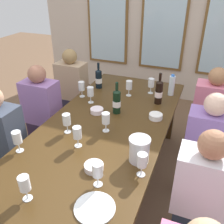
# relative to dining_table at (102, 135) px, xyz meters

# --- Properties ---
(ground_plane) EXTENTS (12.00, 12.00, 0.00)m
(ground_plane) POSITION_rel_dining_table_xyz_m (0.00, 0.00, -0.68)
(ground_plane) COLOR brown
(back_wall_with_windows) EXTENTS (4.27, 0.10, 2.90)m
(back_wall_with_windows) POSITION_rel_dining_table_xyz_m (0.00, 2.45, 0.77)
(back_wall_with_windows) COLOR beige
(back_wall_with_windows) RESTS_ON ground
(dining_table) EXTENTS (1.07, 2.54, 0.74)m
(dining_table) POSITION_rel_dining_table_xyz_m (0.00, 0.00, 0.00)
(dining_table) COLOR #432D14
(dining_table) RESTS_ON ground
(white_plate_0) EXTENTS (0.24, 0.24, 0.01)m
(white_plate_0) POSITION_rel_dining_table_xyz_m (0.30, -0.79, 0.07)
(white_plate_0) COLOR white
(white_plate_0) RESTS_ON dining_table
(metal_pitcher) EXTENTS (0.16, 0.16, 0.19)m
(metal_pitcher) POSITION_rel_dining_table_xyz_m (0.41, -0.28, 0.16)
(metal_pitcher) COLOR silver
(metal_pitcher) RESTS_ON dining_table
(wine_bottle_0) EXTENTS (0.08, 0.08, 0.30)m
(wine_bottle_0) POSITION_rel_dining_table_xyz_m (-0.40, 0.81, 0.18)
(wine_bottle_0) COLOR black
(wine_bottle_0) RESTS_ON dining_table
(wine_bottle_1) EXTENTS (0.08, 0.08, 0.33)m
(wine_bottle_1) POSITION_rel_dining_table_xyz_m (0.34, 0.67, 0.19)
(wine_bottle_1) COLOR black
(wine_bottle_1) RESTS_ON dining_table
(wine_bottle_2) EXTENTS (0.08, 0.08, 0.32)m
(wine_bottle_2) POSITION_rel_dining_table_xyz_m (0.01, 0.32, 0.18)
(wine_bottle_2) COLOR black
(wine_bottle_2) RESTS_ON dining_table
(tasting_bowl_0) EXTENTS (0.13, 0.13, 0.04)m
(tasting_bowl_0) POSITION_rel_dining_table_xyz_m (-0.17, 0.25, 0.08)
(tasting_bowl_0) COLOR white
(tasting_bowl_0) RESTS_ON dining_table
(tasting_bowl_1) EXTENTS (0.13, 0.13, 0.05)m
(tasting_bowl_1) POSITION_rel_dining_table_xyz_m (0.39, 0.35, 0.09)
(tasting_bowl_1) COLOR white
(tasting_bowl_1) RESTS_ON dining_table
(tasting_bowl_2) EXTENTS (0.14, 0.14, 0.04)m
(tasting_bowl_2) POSITION_rel_dining_table_xyz_m (0.15, -0.49, 0.08)
(tasting_bowl_2) COLOR white
(tasting_bowl_2) RESTS_ON dining_table
(water_bottle) EXTENTS (0.06, 0.06, 0.24)m
(water_bottle) POSITION_rel_dining_table_xyz_m (0.43, 0.93, 0.17)
(water_bottle) COLOR white
(water_bottle) RESTS_ON dining_table
(wine_glass_0) EXTENTS (0.07, 0.07, 0.17)m
(wine_glass_0) POSITION_rel_dining_table_xyz_m (0.24, -0.61, 0.18)
(wine_glass_0) COLOR white
(wine_glass_0) RESTS_ON dining_table
(wine_glass_1) EXTENTS (0.07, 0.07, 0.17)m
(wine_glass_1) POSITION_rel_dining_table_xyz_m (0.21, 0.89, 0.18)
(wine_glass_1) COLOR white
(wine_glass_1) RESTS_ON dining_table
(wine_glass_2) EXTENTS (0.07, 0.07, 0.17)m
(wine_glass_2) POSITION_rel_dining_table_xyz_m (-0.11, -0.87, 0.18)
(wine_glass_2) COLOR white
(wine_glass_2) RESTS_ON dining_table
(wine_glass_3) EXTENTS (0.07, 0.07, 0.17)m
(wine_glass_3) POSITION_rel_dining_table_xyz_m (-0.46, -0.52, 0.18)
(wine_glass_3) COLOR white
(wine_glass_3) RESTS_ON dining_table
(wine_glass_4) EXTENTS (0.07, 0.07, 0.17)m
(wine_glass_4) POSITION_rel_dining_table_xyz_m (-0.08, -0.29, 0.18)
(wine_glass_4) COLOR white
(wine_glass_4) RESTS_ON dining_table
(wine_glass_5) EXTENTS (0.07, 0.07, 0.17)m
(wine_glass_5) POSITION_rel_dining_table_xyz_m (-0.32, 0.42, 0.18)
(wine_glass_5) COLOR white
(wine_glass_5) RESTS_ON dining_table
(wine_glass_7) EXTENTS (0.07, 0.07, 0.17)m
(wine_glass_7) POSITION_rel_dining_table_xyz_m (0.47, -0.42, 0.18)
(wine_glass_7) COLOR white
(wine_glass_7) RESTS_ON dining_table
(wine_glass_8) EXTENTS (0.07, 0.07, 0.17)m
(wine_glass_8) POSITION_rel_dining_table_xyz_m (-0.47, 0.52, 0.18)
(wine_glass_8) COLOR white
(wine_glass_8) RESTS_ON dining_table
(wine_glass_9) EXTENTS (0.07, 0.07, 0.17)m
(wine_glass_9) POSITION_rel_dining_table_xyz_m (0.04, -0.02, 0.18)
(wine_glass_9) COLOR white
(wine_glass_9) RESTS_ON dining_table
(wine_glass_10) EXTENTS (0.07, 0.07, 0.17)m
(wine_glass_10) POSITION_rel_dining_table_xyz_m (0.00, 0.73, 0.18)
(wine_glass_10) COLOR white
(wine_glass_10) RESTS_ON dining_table
(wine_glass_11) EXTENTS (0.07, 0.07, 0.17)m
(wine_glass_11) POSITION_rel_dining_table_xyz_m (-0.26, -0.15, 0.18)
(wine_glass_11) COLOR white
(wine_glass_11) RESTS_ON dining_table
(seated_person_0) EXTENTS (0.38, 0.24, 1.11)m
(seated_person_0) POSITION_rel_dining_table_xyz_m (-0.88, 0.32, -0.15)
(seated_person_0) COLOR #33233C
(seated_person_0) RESTS_ON ground
(seated_person_1) EXTENTS (0.38, 0.24, 1.11)m
(seated_person_1) POSITION_rel_dining_table_xyz_m (0.88, 0.28, -0.15)
(seated_person_1) COLOR #2E2B2C
(seated_person_1) RESTS_ON ground
(seated_person_4) EXTENTS (0.38, 0.24, 1.11)m
(seated_person_4) POSITION_rel_dining_table_xyz_m (-0.88, -0.30, -0.15)
(seated_person_4) COLOR #272136
(seated_person_4) RESTS_ON ground
(seated_person_5) EXTENTS (0.38, 0.24, 1.11)m
(seated_person_5) POSITION_rel_dining_table_xyz_m (0.88, -0.29, -0.15)
(seated_person_5) COLOR #232E3C
(seated_person_5) RESTS_ON ground
(seated_person_6) EXTENTS (0.38, 0.24, 1.11)m
(seated_person_6) POSITION_rel_dining_table_xyz_m (-0.88, 0.99, -0.15)
(seated_person_6) COLOR #2B273B
(seated_person_6) RESTS_ON ground
(seated_person_7) EXTENTS (0.38, 0.24, 1.11)m
(seated_person_7) POSITION_rel_dining_table_xyz_m (0.88, 0.94, -0.15)
(seated_person_7) COLOR #2D3243
(seated_person_7) RESTS_ON ground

